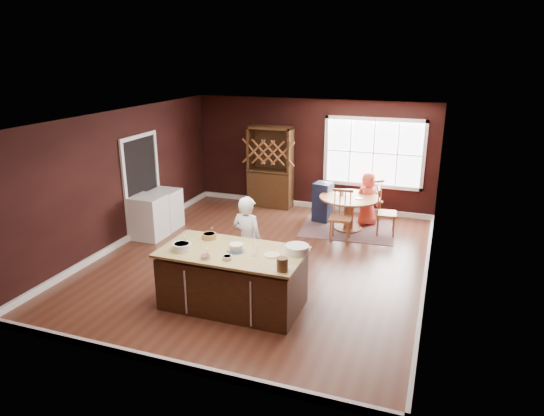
% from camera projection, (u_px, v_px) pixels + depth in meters
% --- Properties ---
extents(room_shell, '(7.00, 7.00, 7.00)m').
position_uv_depth(room_shell, '(261.00, 191.00, 8.79)').
color(room_shell, '#593120').
rests_on(room_shell, ground).
extents(window, '(2.36, 0.10, 1.66)m').
position_uv_depth(window, '(374.00, 153.00, 11.37)').
color(window, white).
rests_on(window, room_shell).
extents(doorway, '(0.08, 1.26, 2.13)m').
position_uv_depth(doorway, '(142.00, 186.00, 10.38)').
color(doorway, white).
rests_on(doorway, room_shell).
extents(kitchen_island, '(2.18, 1.14, 0.92)m').
position_uv_depth(kitchen_island, '(233.00, 280.00, 7.43)').
color(kitchen_island, black).
rests_on(kitchen_island, ground).
extents(dining_table, '(1.31, 1.31, 0.75)m').
position_uv_depth(dining_table, '(349.00, 206.00, 10.63)').
color(dining_table, brown).
rests_on(dining_table, ground).
extents(baker, '(0.63, 0.47, 1.55)m').
position_uv_depth(baker, '(247.00, 241.00, 8.04)').
color(baker, silver).
rests_on(baker, ground).
extents(layer_cake, '(0.29, 0.29, 0.12)m').
position_uv_depth(layer_cake, '(236.00, 248.00, 7.23)').
color(layer_cake, silver).
rests_on(layer_cake, kitchen_island).
extents(bowl_blue, '(0.28, 0.28, 0.11)m').
position_uv_depth(bowl_blue, '(182.00, 247.00, 7.28)').
color(bowl_blue, white).
rests_on(bowl_blue, kitchen_island).
extents(bowl_yellow, '(0.23, 0.23, 0.09)m').
position_uv_depth(bowl_yellow, '(209.00, 236.00, 7.74)').
color(bowl_yellow, brown).
rests_on(bowl_yellow, kitchen_island).
extents(bowl_pink, '(0.15, 0.15, 0.06)m').
position_uv_depth(bowl_pink, '(205.00, 257.00, 6.99)').
color(bowl_pink, white).
rests_on(bowl_pink, kitchen_island).
extents(bowl_olive, '(0.14, 0.14, 0.05)m').
position_uv_depth(bowl_olive, '(227.00, 258.00, 6.97)').
color(bowl_olive, beige).
rests_on(bowl_olive, kitchen_island).
extents(drinking_glass, '(0.08, 0.08, 0.16)m').
position_uv_depth(drinking_glass, '(255.00, 251.00, 7.07)').
color(drinking_glass, silver).
rests_on(drinking_glass, kitchen_island).
extents(dinner_plate, '(0.24, 0.24, 0.02)m').
position_uv_depth(dinner_plate, '(272.00, 255.00, 7.12)').
color(dinner_plate, beige).
rests_on(dinner_plate, kitchen_island).
extents(white_tub, '(0.36, 0.36, 0.12)m').
position_uv_depth(white_tub, '(297.00, 249.00, 7.18)').
color(white_tub, white).
rests_on(white_tub, kitchen_island).
extents(stoneware_crock, '(0.16, 0.16, 0.19)m').
position_uv_depth(stoneware_crock, '(282.00, 264.00, 6.59)').
color(stoneware_crock, brown).
rests_on(stoneware_crock, kitchen_island).
extents(rug, '(2.13, 1.71, 0.01)m').
position_uv_depth(rug, '(348.00, 229.00, 10.79)').
color(rug, brown).
rests_on(rug, ground).
extents(chair_east, '(0.47, 0.49, 1.05)m').
position_uv_depth(chair_east, '(387.00, 211.00, 10.32)').
color(chair_east, '#9B6727').
rests_on(chair_east, ground).
extents(chair_south, '(0.48, 0.46, 1.08)m').
position_uv_depth(chair_south, '(341.00, 216.00, 9.98)').
color(chair_south, brown).
rests_on(chair_south, ground).
extents(chair_north, '(0.58, 0.58, 1.01)m').
position_uv_depth(chair_north, '(371.00, 199.00, 11.26)').
color(chair_north, brown).
rests_on(chair_north, ground).
extents(seated_woman, '(0.71, 0.66, 1.22)m').
position_uv_depth(seated_woman, '(367.00, 199.00, 10.90)').
color(seated_woman, '#E44C37').
rests_on(seated_woman, ground).
extents(high_chair, '(0.44, 0.44, 0.95)m').
position_uv_depth(high_chair, '(323.00, 201.00, 11.18)').
color(high_chair, '#18233E').
rests_on(high_chair, ground).
extents(toddler, '(0.18, 0.14, 0.26)m').
position_uv_depth(toddler, '(320.00, 187.00, 11.10)').
color(toddler, '#8CA5BF').
rests_on(toddler, high_chair).
extents(table_plate, '(0.18, 0.18, 0.01)m').
position_uv_depth(table_plate, '(359.00, 198.00, 10.43)').
color(table_plate, beige).
rests_on(table_plate, dining_table).
extents(table_cup, '(0.16, 0.16, 0.10)m').
position_uv_depth(table_cup, '(342.00, 192.00, 10.74)').
color(table_cup, white).
rests_on(table_cup, dining_table).
extents(hutch, '(1.11, 0.46, 2.03)m').
position_uv_depth(hutch, '(271.00, 167.00, 12.10)').
color(hutch, black).
rests_on(hutch, ground).
extents(washer, '(0.63, 0.61, 0.91)m').
position_uv_depth(washer, '(149.00, 217.00, 10.17)').
color(washer, silver).
rests_on(washer, ground).
extents(dryer, '(0.60, 0.58, 0.87)m').
position_uv_depth(dryer, '(165.00, 209.00, 10.75)').
color(dryer, white).
rests_on(dryer, ground).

